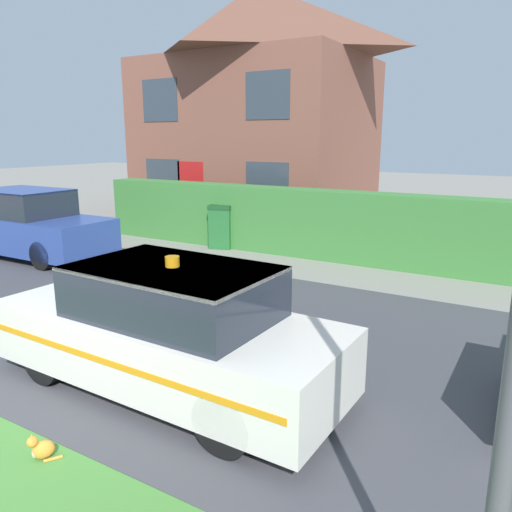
# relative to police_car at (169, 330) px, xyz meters

# --- Properties ---
(road_strip) EXTENTS (28.00, 6.23, 0.01)m
(road_strip) POSITION_rel_police_car_xyz_m (-0.86, 1.72, -0.71)
(road_strip) COLOR #424247
(road_strip) RESTS_ON ground
(garden_hedge) EXTENTS (15.20, 0.76, 1.63)m
(garden_hedge) POSITION_rel_police_car_xyz_m (-0.04, 6.91, 0.10)
(garden_hedge) COLOR #3D7F38
(garden_hedge) RESTS_ON ground
(police_car) EXTENTS (4.22, 1.66, 1.58)m
(police_car) POSITION_rel_police_car_xyz_m (0.00, 0.00, 0.00)
(police_car) COLOR black
(police_car) RESTS_ON road_strip
(cat) EXTENTS (0.26, 0.24, 0.25)m
(cat) POSITION_rel_police_car_xyz_m (-0.15, -1.62, -0.61)
(cat) COLOR orange
(cat) RESTS_ON ground
(neighbour_car_near) EXTENTS (4.27, 1.72, 1.61)m
(neighbour_car_near) POSITION_rel_police_car_xyz_m (-7.24, 3.38, 0.06)
(neighbour_car_near) COLOR black
(neighbour_car_near) RESTS_ON road_strip
(house_left) EXTENTS (7.46, 5.77, 7.73)m
(house_left) POSITION_rel_police_car_xyz_m (-5.52, 11.30, 3.23)
(house_left) COLOR brown
(house_left) RESTS_ON ground
(wheelie_bin) EXTENTS (0.76, 0.78, 1.14)m
(wheelie_bin) POSITION_rel_police_car_xyz_m (-3.81, 6.59, -0.14)
(wheelie_bin) COLOR #23662D
(wheelie_bin) RESTS_ON ground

